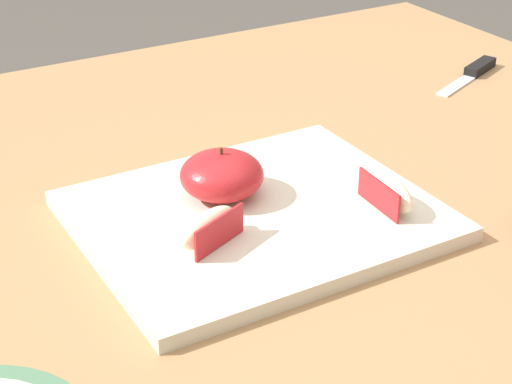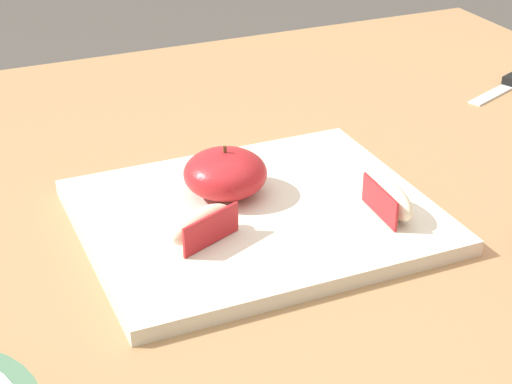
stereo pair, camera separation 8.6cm
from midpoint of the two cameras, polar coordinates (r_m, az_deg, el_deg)
The scene contains 5 objects.
dining_table at distance 1.01m, azimuth 4.30°, elevation -4.53°, with size 1.18×1.00×0.76m.
cutting_board at distance 0.87m, azimuth 2.82°, elevation -1.69°, with size 0.35×0.29×0.02m.
apple_half_skin_up at distance 0.89m, azimuth 0.70°, elevation 1.19°, with size 0.09×0.09×0.06m.
apple_wedge_back at distance 0.81m, azimuth -0.59°, elevation -2.30°, with size 0.08×0.05×0.03m.
apple_wedge_right at distance 0.87m, azimuth 11.82°, elevation -0.56°, with size 0.03×0.08×0.03m.
Camera 2 is at (-0.37, -0.76, 1.20)m, focal length 59.67 mm.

